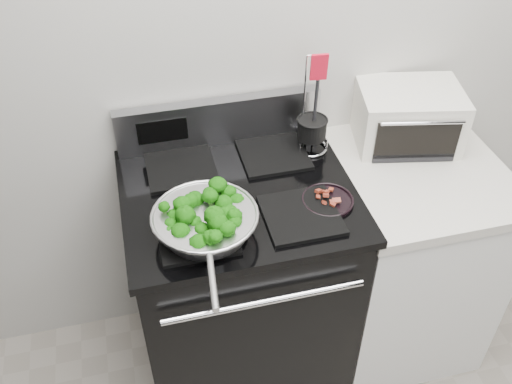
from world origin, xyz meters
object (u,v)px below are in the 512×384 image
object	(u,v)px
bacon_plate	(328,198)
utensil_holder	(312,133)
toaster_oven	(408,116)
gas_range	(240,281)
skillet	(205,222)

from	to	relation	value
bacon_plate	utensil_holder	world-z (taller)	utensil_holder
bacon_plate	toaster_oven	size ratio (longest dim) A/B	0.41
bacon_plate	toaster_oven	distance (m)	0.53
gas_range	bacon_plate	xyz separation A→B (m)	(0.28, -0.13, 0.48)
skillet	bacon_plate	xyz separation A→B (m)	(0.42, 0.05, -0.04)
toaster_oven	utensil_holder	bearing A→B (deg)	-167.45
utensil_holder	skillet	bearing A→B (deg)	-136.60
skillet	bacon_plate	bearing A→B (deg)	12.63
skillet	toaster_oven	world-z (taller)	toaster_oven
utensil_holder	toaster_oven	world-z (taller)	utensil_holder
gas_range	toaster_oven	distance (m)	0.90
gas_range	skillet	world-z (taller)	gas_range
skillet	gas_range	bearing A→B (deg)	57.24
gas_range	skillet	xyz separation A→B (m)	(-0.14, -0.18, 0.51)
utensil_holder	gas_range	bearing A→B (deg)	-145.44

